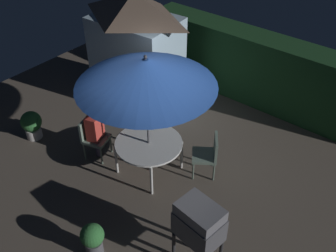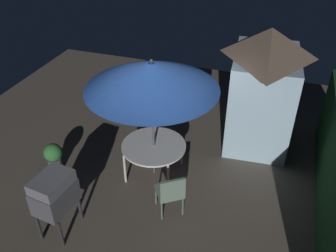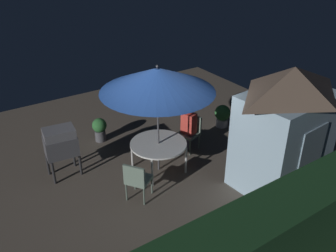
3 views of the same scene
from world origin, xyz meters
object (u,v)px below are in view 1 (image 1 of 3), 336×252
Objects in this scene: patio_umbrella at (146,72)px; person_in_red at (95,126)px; chair_near_shed at (92,135)px; bbq_grill at (199,223)px; chair_far_side at (209,153)px; garden_shed at (137,48)px; potted_plant_by_shed at (32,124)px; potted_plant_by_grill at (93,239)px; patio_table at (149,145)px.

person_in_red is (-1.12, -0.35, -1.48)m from patio_umbrella.
chair_near_shed is at bearing -162.80° from patio_umbrella.
chair_far_side is at bearing 119.61° from bbq_grill.
garden_shed is 3.26m from chair_far_side.
chair_near_shed is 1.00× the size of chair_far_side.
garden_shed is at bearing 157.98° from chair_far_side.
garden_shed is at bearing 74.95° from potted_plant_by_shed.
patio_umbrella is 2.83m from potted_plant_by_grill.
potted_plant_by_grill is at bearing -20.08° from potted_plant_by_shed.
patio_table is 2.12m from potted_plant_by_grill.
patio_table is 1.27m from chair_near_shed.
patio_table is 2.83m from potted_plant_by_shed.
garden_shed reaches higher than chair_near_shed.
potted_plant_by_grill is at bearing -143.48° from bbq_grill.
garden_shed is 2.24× the size of bbq_grill.
patio_table is at bearing 17.20° from chair_near_shed.
bbq_grill is 0.95× the size of person_in_red.
patio_table is at bearing -144.68° from chair_far_side.
garden_shed is at bearing 143.42° from bbq_grill.
potted_plant_by_grill is at bearing -42.59° from chair_near_shed.
chair_far_side is 3.93m from potted_plant_by_shed.
chair_far_side is 1.38× the size of potted_plant_by_grill.
patio_umbrella is 3.95× the size of potted_plant_by_grill.
potted_plant_by_grill is at bearing -73.86° from patio_table.
patio_table is (1.97, -1.85, -0.70)m from garden_shed.
chair_near_shed is at bearing -71.00° from garden_shed.
garden_shed is 2.42m from person_in_red.
garden_shed reaches higher than person_in_red.
chair_far_side is at bearing 35.32° from patio_umbrella.
chair_far_side is at bearing 82.34° from potted_plant_by_grill.
chair_far_side is 0.71× the size of person_in_red.
patio_umbrella is 2.05× the size of person_in_red.
bbq_grill is at bearing -11.95° from chair_near_shed.
patio_umbrella is 2.59m from bbq_grill.
patio_table reaches higher than potted_plant_by_grill.
bbq_grill reaches higher than chair_near_shed.
potted_plant_by_grill is at bearing -56.55° from garden_shed.
garden_shed is 1.04× the size of patio_umbrella.
patio_table is 0.50× the size of patio_umbrella.
bbq_grill reaches higher than potted_plant_by_shed.
potted_plant_by_shed is at bearing -163.00° from patio_table.
chair_near_shed is 2.43m from potted_plant_by_grill.
bbq_grill is 4.63m from potted_plant_by_shed.
garden_shed reaches higher than chair_far_side.
potted_plant_by_grill is at bearing -97.66° from chair_far_side.
garden_shed is 2.99× the size of chair_near_shed.
patio_table is 1.99× the size of potted_plant_by_shed.
garden_shed is at bearing 136.82° from patio_table.
patio_table is at bearing 106.14° from potted_plant_by_grill.
chair_far_side is 1.37× the size of potted_plant_by_shed.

